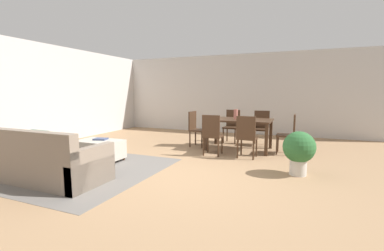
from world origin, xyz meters
name	(u,v)px	position (x,y,z in m)	size (l,w,h in m)	color
ground_plane	(181,173)	(0.00, 0.00, 0.00)	(10.80, 10.80, 0.00)	#9E7A56
wall_back	(243,94)	(0.00, 5.00, 1.35)	(9.00, 0.12, 2.70)	beige
wall_left	(28,95)	(-4.50, 0.50, 1.35)	(0.12, 11.00, 2.70)	beige
area_rug	(77,169)	(-1.90, -0.53, 0.00)	(3.00, 2.80, 0.01)	slate
couch	(43,162)	(-1.90, -1.20, 0.30)	(2.07, 0.88, 0.86)	gray
ottoman_table	(100,149)	(-1.90, 0.09, 0.25)	(0.91, 0.60, 0.44)	#B7AD9E
dining_table	(239,123)	(0.48, 2.32, 0.67)	(1.56, 0.97, 0.76)	#422B1C
dining_chair_near_left	(212,133)	(0.07, 1.46, 0.52)	(0.42, 0.42, 0.92)	#422B1C
dining_chair_near_right	(247,135)	(0.84, 1.50, 0.52)	(0.41, 0.41, 0.92)	#422B1C
dining_chair_far_left	(232,124)	(0.09, 3.21, 0.52)	(0.42, 0.42, 0.92)	#422B1C
dining_chair_far_right	(261,126)	(0.91, 3.15, 0.52)	(0.42, 0.42, 0.92)	#422B1C
dining_chair_head_east	(290,132)	(1.66, 2.29, 0.52)	(0.41, 0.41, 0.92)	#422B1C
dining_chair_head_west	(196,127)	(-0.65, 2.29, 0.52)	(0.42, 0.42, 0.92)	#422B1C
vase_centerpiece	(236,114)	(0.40, 2.32, 0.88)	(0.10, 0.10, 0.24)	#B26659
book_on_ottoman	(101,139)	(-1.92, 0.15, 0.45)	(0.26, 0.20, 0.03)	#3F4C72
potted_plant	(299,149)	(1.89, 0.69, 0.45)	(0.54, 0.54, 0.76)	beige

